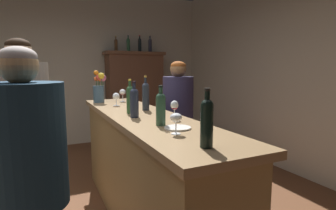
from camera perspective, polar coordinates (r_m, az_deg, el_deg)
The scene contains 22 objects.
wall_back at distance 5.42m, azimuth -23.29°, elevation 7.31°, with size 5.95×0.12×2.95m, color beige.
wall_right at distance 3.94m, azimuth 28.90°, elevation 7.03°, with size 0.12×6.20×2.95m, color beige.
bar_counter at distance 2.56m, azimuth -5.39°, elevation -13.55°, with size 0.60×2.66×1.05m.
display_cabinet at distance 5.38m, azimuth -7.10°, elevation 2.02°, with size 1.15×0.48×1.79m.
wine_bottle_rose at distance 2.48m, azimuth -8.09°, elevation 1.50°, with size 0.07×0.07×0.31m.
wine_bottle_syrah at distance 2.27m, azimuth -7.21°, elevation 0.83°, with size 0.07×0.07×0.31m.
wine_bottle_malbec at distance 1.93m, azimuth -1.56°, elevation -0.48°, with size 0.07×0.07×0.29m.
wine_bottle_chardonnay at distance 2.64m, azimuth -4.79°, elevation 2.14°, with size 0.07×0.07×0.34m.
wine_bottle_riesling at distance 1.40m, azimuth 8.28°, elevation -3.29°, with size 0.07×0.07×0.31m.
wine_glass_front at distance 3.39m, azimuth -9.67°, elevation 2.61°, with size 0.08×0.08×0.15m.
wine_glass_mid at distance 1.68m, azimuth 1.71°, elevation -2.84°, with size 0.08×0.08×0.13m.
wine_glass_rear at distance 3.02m, azimuth -11.01°, elevation 1.75°, with size 0.08×0.08×0.14m.
wine_glass_spare at distance 2.15m, azimuth 1.39°, elevation -0.28°, with size 0.07×0.07×0.16m.
flower_arrangement at distance 3.36m, azimuth -14.49°, elevation 3.75°, with size 0.16×0.16×0.39m.
cheese_plate at distance 1.84m, azimuth 2.05°, elevation -4.90°, with size 0.19×0.19×0.01m, color white.
display_bottle_left at distance 5.28m, azimuth -11.04°, elevation 12.53°, with size 0.06×0.06×0.29m.
display_bottle_midleft at distance 5.34m, azimuth -8.47°, elevation 12.68°, with size 0.07×0.07×0.31m.
display_bottle_center at distance 5.42m, azimuth -6.06°, elevation 12.73°, with size 0.06×0.06×0.32m.
display_bottle_midright at distance 5.49m, azimuth -3.85°, elevation 12.69°, with size 0.07×0.07×0.32m.
patron_redhead at distance 2.33m, azimuth -28.19°, elevation -6.75°, with size 0.38×0.38×1.68m.
patron_by_cabinet at distance 1.54m, azimuth -27.66°, elevation -16.68°, with size 0.38×0.38×1.56m.
bartender at distance 3.26m, azimuth 2.14°, elevation -3.16°, with size 0.37×0.37×1.55m.
Camera 1 is at (-0.21, -2.32, 1.46)m, focal length 28.57 mm.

